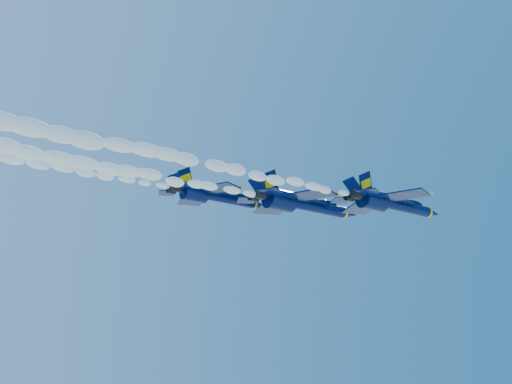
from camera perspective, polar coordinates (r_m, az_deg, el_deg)
jet_lead at (r=88.80m, az=11.90°, el=-1.00°), size 17.76×14.57×6.60m
smoke_trail_jet_lead at (r=68.68m, az=-7.26°, el=3.06°), size 51.43×2.12×1.91m
jet_second at (r=90.11m, az=4.02°, el=-1.03°), size 19.17×15.73×7.12m
smoke_trail_jet_second at (r=73.87m, az=-16.65°, el=2.87°), size 51.43×2.29×2.06m
jet_third at (r=91.75m, az=-3.74°, el=-0.34°), size 16.44×13.49×6.11m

